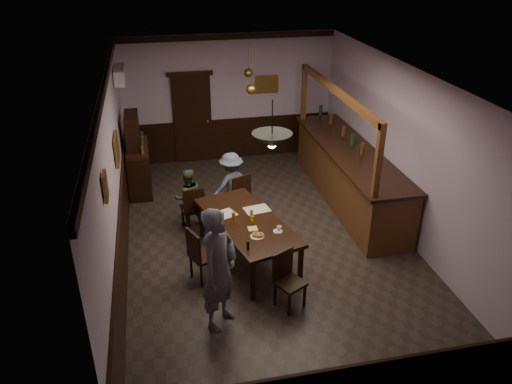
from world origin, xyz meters
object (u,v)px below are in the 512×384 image
object	(u,v)px
person_seated_right	(231,184)
dining_table	(247,223)
coffee_cup	(279,228)
chair_near	(287,277)
chair_side	(200,253)
soda_can	(252,219)
person_seated_left	(188,197)
chair_far_left	(193,207)
person_standing	(219,269)
pendant_brass_mid	(251,89)
chair_far_right	(238,195)
sideboard	(138,160)
pendant_iron	(272,141)
bar_counter	(349,174)
pendant_brass_far	(248,73)

from	to	relation	value
person_seated_right	dining_table	bearing A→B (deg)	64.36
coffee_cup	chair_near	bearing A→B (deg)	-112.00
chair_side	soda_can	distance (m)	1.02
chair_near	person_seated_left	size ratio (longest dim) A/B	0.78
chair_far_left	chair_near	world-z (taller)	chair_far_left
chair_far_left	chair_side	size ratio (longest dim) A/B	0.97
chair_far_left	person_seated_left	bearing A→B (deg)	-85.26
person_standing	pendant_brass_mid	size ratio (longest dim) A/B	2.26
chair_far_left	person_seated_right	world-z (taller)	person_seated_right
chair_far_right	person_seated_right	world-z (taller)	person_seated_right
chair_far_right	pendant_brass_mid	size ratio (longest dim) A/B	1.18
pendant_brass_mid	sideboard	bearing A→B (deg)	161.43
pendant_iron	bar_counter	bearing A→B (deg)	47.39
dining_table	person_seated_left	xyz separation A→B (m)	(-0.85, 1.37, -0.12)
pendant_brass_far	pendant_brass_mid	bearing A→B (deg)	-98.82
coffee_cup	pendant_brass_mid	world-z (taller)	pendant_brass_mid
chair_far_left	person_seated_left	size ratio (longest dim) A/B	0.80
chair_side	pendant_brass_mid	world-z (taller)	pendant_brass_mid
chair_far_left	chair_side	distance (m)	1.56
soda_can	bar_counter	distance (m)	2.95
soda_can	bar_counter	xyz separation A→B (m)	(2.37, 1.75, -0.20)
chair_far_left	person_seated_left	xyz separation A→B (m)	(-0.07, 0.27, 0.07)
coffee_cup	pendant_brass_far	bearing A→B (deg)	69.80
person_seated_left	dining_table	bearing A→B (deg)	115.05
coffee_cup	pendant_brass_far	size ratio (longest dim) A/B	0.10
chair_far_right	bar_counter	distance (m)	2.36
bar_counter	pendant_iron	bearing A→B (deg)	-132.61
soda_can	dining_table	bearing A→B (deg)	126.48
person_seated_left	bar_counter	size ratio (longest dim) A/B	0.26
chair_near	chair_side	distance (m)	1.44
dining_table	chair_far_right	distance (m)	1.36
person_standing	sideboard	size ratio (longest dim) A/B	1.07
person_standing	chair_near	bearing A→B (deg)	-38.53
pendant_brass_mid	person_seated_right	bearing A→B (deg)	-128.91
person_standing	sideboard	world-z (taller)	person_standing
chair_side	sideboard	xyz separation A→B (m)	(-0.93, 3.51, 0.17)
chair_far_left	coffee_cup	bearing A→B (deg)	119.23
chair_far_left	person_standing	world-z (taller)	person_standing
person_seated_right	coffee_cup	world-z (taller)	person_seated_right
person_seated_left	pendant_brass_mid	size ratio (longest dim) A/B	1.39
soda_can	sideboard	distance (m)	3.65
chair_far_right	sideboard	world-z (taller)	sideboard
dining_table	chair_near	size ratio (longest dim) A/B	2.71
soda_can	sideboard	size ratio (longest dim) A/B	0.07
dining_table	chair_side	xyz separation A→B (m)	(-0.83, -0.45, -0.17)
pendant_iron	pendant_brass_mid	distance (m)	3.07
person_seated_right	pendant_brass_mid	bearing A→B (deg)	-154.10
chair_near	person_seated_right	size ratio (longest dim) A/B	0.69
coffee_cup	person_seated_left	bearing A→B (deg)	109.81
sideboard	chair_far_right	bearing A→B (deg)	-42.55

